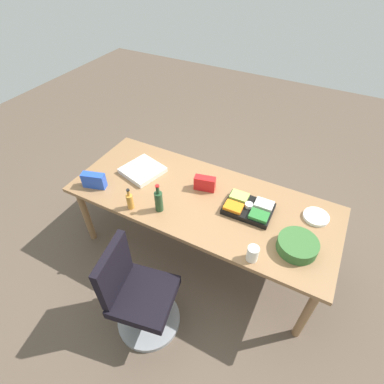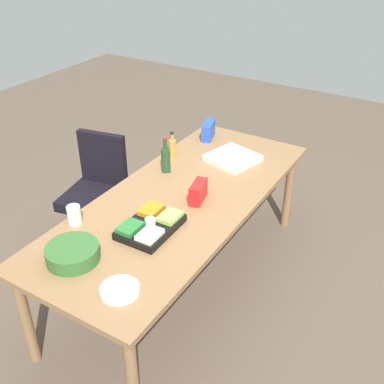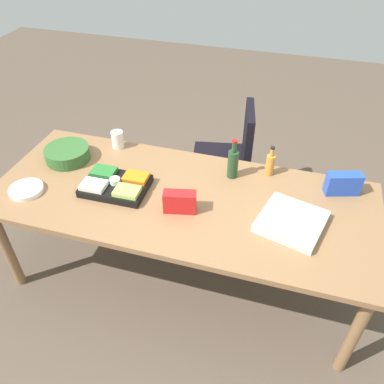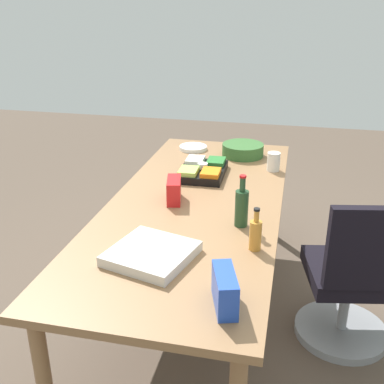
{
  "view_description": "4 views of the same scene",
  "coord_description": "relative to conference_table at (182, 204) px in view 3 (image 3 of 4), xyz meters",
  "views": [
    {
      "loc": [
        0.86,
        -1.82,
        2.74
      ],
      "look_at": [
        -0.1,
        -0.01,
        0.84
      ],
      "focal_mm": 28.13,
      "sensor_mm": 36.0,
      "label": 1
    },
    {
      "loc": [
        2.39,
        1.55,
        2.58
      ],
      "look_at": [
        -0.06,
        0.06,
        0.82
      ],
      "focal_mm": 43.46,
      "sensor_mm": 36.0,
      "label": 2
    },
    {
      "loc": [
        -0.61,
        1.81,
        2.41
      ],
      "look_at": [
        -0.08,
        0.02,
        0.86
      ],
      "focal_mm": 36.15,
      "sensor_mm": 36.0,
      "label": 3
    },
    {
      "loc": [
        -2.52,
        -0.55,
        1.93
      ],
      "look_at": [
        0.06,
        0.04,
        0.82
      ],
      "focal_mm": 43.58,
      "sensor_mm": 36.0,
      "label": 4
    }
  ],
  "objects": [
    {
      "name": "ground_plane",
      "position": [
        0.0,
        0.0,
        -0.72
      ],
      "size": [
        10.0,
        10.0,
        0.0
      ],
      "primitive_type": "plane",
      "color": "brown"
    },
    {
      "name": "conference_table",
      "position": [
        0.0,
        0.0,
        0.0
      ],
      "size": [
        2.5,
        1.02,
        0.79
      ],
      "color": "olive",
      "rests_on": "ground"
    },
    {
      "name": "office_chair",
      "position": [
        -0.11,
        -0.94,
        -0.34
      ],
      "size": [
        0.57,
        0.56,
        0.96
      ],
      "color": "gray",
      "rests_on": "ground"
    },
    {
      "name": "veggie_tray",
      "position": [
        0.44,
        0.05,
        0.11
      ],
      "size": [
        0.43,
        0.31,
        0.09
      ],
      "color": "black",
      "rests_on": "conference_table"
    },
    {
      "name": "salad_bowl",
      "position": [
        0.92,
        -0.17,
        0.12
      ],
      "size": [
        0.36,
        0.36,
        0.09
      ],
      "primitive_type": "cylinder",
      "rotation": [
        0.0,
        0.0,
        0.14
      ],
      "color": "#33612D",
      "rests_on": "conference_table"
    },
    {
      "name": "chip_bag_red",
      "position": [
        -0.03,
        0.13,
        0.14
      ],
      "size": [
        0.21,
        0.12,
        0.14
      ],
      "primitive_type": "cube",
      "rotation": [
        0.0,
        0.0,
        0.22
      ],
      "color": "red",
      "rests_on": "conference_table"
    },
    {
      "name": "pizza_box",
      "position": [
        -0.7,
        0.06,
        0.09
      ],
      "size": [
        0.44,
        0.44,
        0.05
      ],
      "primitive_type": "cube",
      "rotation": [
        0.0,
        0.0,
        -0.26
      ],
      "color": "silver",
      "rests_on": "conference_table"
    },
    {
      "name": "dressing_bottle",
      "position": [
        -0.51,
        -0.41,
        0.15
      ],
      "size": [
        0.06,
        0.06,
        0.22
      ],
      "color": "#CD8732",
      "rests_on": "conference_table"
    },
    {
      "name": "chip_bag_blue",
      "position": [
        -0.99,
        -0.33,
        0.14
      ],
      "size": [
        0.23,
        0.14,
        0.15
      ],
      "primitive_type": "cube",
      "rotation": [
        0.0,
        0.0,
        0.3
      ],
      "color": "blue",
      "rests_on": "conference_table"
    },
    {
      "name": "wine_bottle",
      "position": [
        -0.27,
        -0.31,
        0.18
      ],
      "size": [
        0.08,
        0.08,
        0.29
      ],
      "color": "#224225",
      "rests_on": "conference_table"
    },
    {
      "name": "paper_plate_stack",
      "position": [
        0.99,
        0.24,
        0.08
      ],
      "size": [
        0.25,
        0.25,
        0.03
      ],
      "primitive_type": "cylinder",
      "rotation": [
        0.0,
        0.0,
        0.13
      ],
      "color": "white",
      "rests_on": "conference_table"
    },
    {
      "name": "mayo_jar",
      "position": [
        0.64,
        -0.42,
        0.14
      ],
      "size": [
        0.11,
        0.11,
        0.13
      ],
      "primitive_type": "cylinder",
      "rotation": [
        0.0,
        0.0,
        -0.28
      ],
      "color": "white",
      "rests_on": "conference_table"
    }
  ]
}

